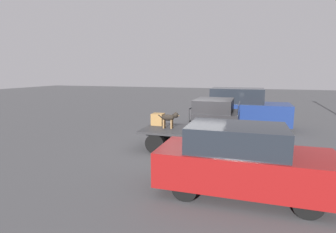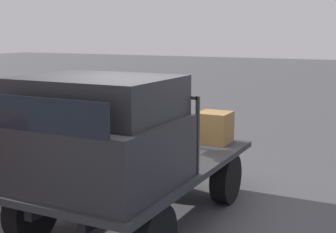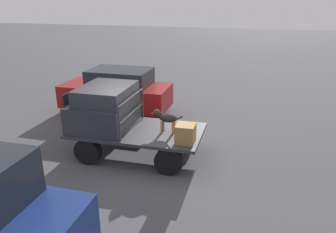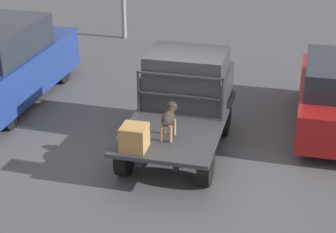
{
  "view_description": "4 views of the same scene",
  "coord_description": "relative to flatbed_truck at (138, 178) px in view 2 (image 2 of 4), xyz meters",
  "views": [
    {
      "loc": [
        2.09,
        -9.53,
        2.93
      ],
      "look_at": [
        -0.89,
        -0.01,
        1.24
      ],
      "focal_mm": 28.0,
      "sensor_mm": 36.0,
      "label": 1
    },
    {
      "loc": [
        5.07,
        3.0,
        2.44
      ],
      "look_at": [
        -0.89,
        -0.01,
        1.24
      ],
      "focal_mm": 50.0,
      "sensor_mm": 36.0,
      "label": 2
    },
    {
      "loc": [
        -2.97,
        7.92,
        4.28
      ],
      "look_at": [
        -0.89,
        -0.01,
        1.24
      ],
      "focal_mm": 35.0,
      "sensor_mm": 36.0,
      "label": 3
    },
    {
      "loc": [
        -10.32,
        -2.36,
        5.76
      ],
      "look_at": [
        -0.89,
        -0.01,
        1.24
      ],
      "focal_mm": 60.0,
      "sensor_mm": 36.0,
      "label": 4
    }
  ],
  "objects": [
    {
      "name": "flatbed_truck",
      "position": [
        0.0,
        0.0,
        0.0
      ],
      "size": [
        3.62,
        1.95,
        0.78
      ],
      "color": "black",
      "rests_on": "ground"
    },
    {
      "name": "truck_headboard",
      "position": [
        0.14,
        0.0,
        0.83
      ],
      "size": [
        0.04,
        1.83,
        0.93
      ],
      "color": "#2D2D30",
      "rests_on": "flatbed_truck"
    },
    {
      "name": "dog",
      "position": [
        -0.8,
        -0.01,
        0.64
      ],
      "size": [
        0.87,
        0.24,
        0.67
      ],
      "rotation": [
        0.0,
        0.0,
        0.08
      ],
      "color": "#9E7547",
      "rests_on": "flatbed_truck"
    },
    {
      "name": "cargo_crate",
      "position": [
        -1.47,
        0.49,
        0.45
      ],
      "size": [
        0.47,
        0.47,
        0.47
      ],
      "color": "olive",
      "rests_on": "flatbed_truck"
    },
    {
      "name": "truck_cab",
      "position": [
        0.95,
        0.0,
        0.78
      ],
      "size": [
        1.55,
        1.83,
        1.19
      ],
      "color": "#28282B",
      "rests_on": "flatbed_truck"
    },
    {
      "name": "ground_plane",
      "position": [
        0.0,
        0.0,
        -0.57
      ],
      "size": [
        80.0,
        80.0,
        0.0
      ],
      "primitive_type": "plane",
      "color": "#474749"
    }
  ]
}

